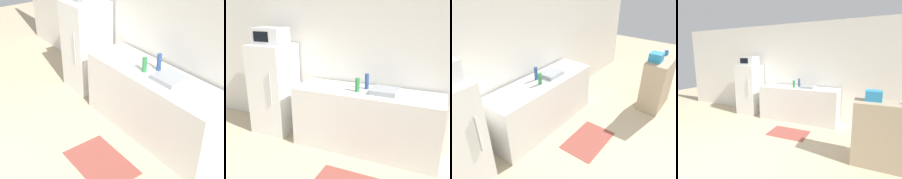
{
  "view_description": "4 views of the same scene",
  "coord_description": "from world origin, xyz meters",
  "views": [
    {
      "loc": [
        2.76,
        0.18,
        2.67
      ],
      "look_at": [
        0.37,
        1.98,
        0.92
      ],
      "focal_mm": 50.0,
      "sensor_mm": 36.0,
      "label": 1
    },
    {
      "loc": [
        1.29,
        -0.5,
        1.98
      ],
      "look_at": [
        0.28,
        1.8,
        1.17
      ],
      "focal_mm": 40.0,
      "sensor_mm": 36.0,
      "label": 2
    },
    {
      "loc": [
        -2.04,
        0.38,
        2.53
      ],
      "look_at": [
        0.28,
        2.15,
        0.92
      ],
      "focal_mm": 35.0,
      "sensor_mm": 36.0,
      "label": 3
    },
    {
      "loc": [
        1.96,
        -1.6,
        1.67
      ],
      "look_at": [
        0.48,
        1.76,
        1.0
      ],
      "focal_mm": 28.0,
      "sensor_mm": 36.0,
      "label": 4
    }
  ],
  "objects": [
    {
      "name": "wall_back",
      "position": [
        0.0,
        3.05,
        1.3
      ],
      "size": [
        8.0,
        0.06,
        2.6
      ],
      "primitive_type": "cube",
      "color": "white",
      "rests_on": "ground_plane"
    },
    {
      "name": "refrigerator",
      "position": [
        -1.25,
        2.69,
        0.73
      ],
      "size": [
        0.62,
        0.63,
        1.46
      ],
      "color": "white",
      "rests_on": "ground_plane"
    },
    {
      "name": "counter",
      "position": [
        0.34,
        2.66,
        0.45
      ],
      "size": [
        2.08,
        0.64,
        0.9
      ],
      "primitive_type": "cube",
      "color": "silver",
      "rests_on": "ground_plane"
    },
    {
      "name": "sink_basin",
      "position": [
        0.59,
        2.68,
        0.93
      ],
      "size": [
        0.35,
        0.32,
        0.06
      ],
      "primitive_type": "cube",
      "color": "#9EA3A8",
      "rests_on": "counter"
    },
    {
      "name": "bottle_tall",
      "position": [
        0.31,
        2.76,
        1.01
      ],
      "size": [
        0.06,
        0.06,
        0.22
      ],
      "primitive_type": "cylinder",
      "color": "#2D4C8C",
      "rests_on": "counter"
    },
    {
      "name": "bottle_short",
      "position": [
        0.23,
        2.59,
        0.99
      ],
      "size": [
        0.06,
        0.06,
        0.19
      ],
      "primitive_type": "cylinder",
      "color": "#2D7F42",
      "rests_on": "counter"
    },
    {
      "name": "kitchen_rug",
      "position": [
        0.44,
        1.76,
        0.0
      ],
      "size": [
        0.87,
        0.58,
        0.01
      ],
      "primitive_type": "cube",
      "color": "#99473D",
      "rests_on": "ground_plane"
    }
  ]
}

